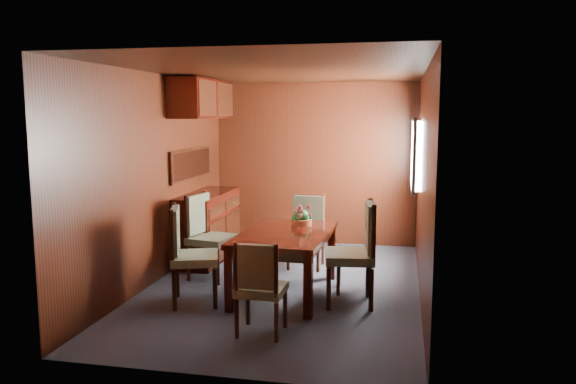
% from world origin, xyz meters
% --- Properties ---
extents(ground, '(4.50, 4.50, 0.00)m').
position_xyz_m(ground, '(0.00, 0.00, 0.00)').
color(ground, '#383E4D').
rests_on(ground, ground).
extents(room_shell, '(3.06, 4.52, 2.41)m').
position_xyz_m(room_shell, '(-0.10, 0.33, 1.63)').
color(room_shell, black).
rests_on(room_shell, ground).
extents(sideboard, '(0.48, 1.40, 0.90)m').
position_xyz_m(sideboard, '(-1.25, 1.00, 0.45)').
color(sideboard, black).
rests_on(sideboard, ground).
extents(dining_table, '(0.97, 1.49, 0.68)m').
position_xyz_m(dining_table, '(0.07, -0.25, 0.59)').
color(dining_table, black).
rests_on(dining_table, ground).
extents(chair_left_near, '(0.60, 0.61, 1.02)m').
position_xyz_m(chair_left_near, '(-0.85, -0.75, 0.57)').
color(chair_left_near, black).
rests_on(chair_left_near, ground).
extents(chair_left_far, '(0.55, 0.57, 1.01)m').
position_xyz_m(chair_left_far, '(-0.98, 0.17, 0.56)').
color(chair_left_far, black).
rests_on(chair_left_far, ground).
extents(chair_right_near, '(0.55, 0.57, 1.07)m').
position_xyz_m(chair_right_near, '(0.86, -0.41, 0.59)').
color(chair_right_near, black).
rests_on(chair_right_near, ground).
extents(chair_right_far, '(0.42, 0.44, 0.86)m').
position_xyz_m(chair_right_far, '(0.85, 0.00, 0.48)').
color(chair_right_far, black).
rests_on(chair_right_far, ground).
extents(chair_head, '(0.42, 0.40, 0.86)m').
position_xyz_m(chair_head, '(0.08, -1.43, 0.48)').
color(chair_head, black).
rests_on(chair_head, ground).
extents(chair_foot, '(0.45, 0.43, 0.92)m').
position_xyz_m(chair_foot, '(0.11, 0.92, 0.51)').
color(chair_foot, black).
rests_on(chair_foot, ground).
extents(flower_centerpiece, '(0.25, 0.25, 0.25)m').
position_xyz_m(flower_centerpiece, '(0.18, 0.15, 0.80)').
color(flower_centerpiece, '#C2613B').
rests_on(flower_centerpiece, dining_table).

